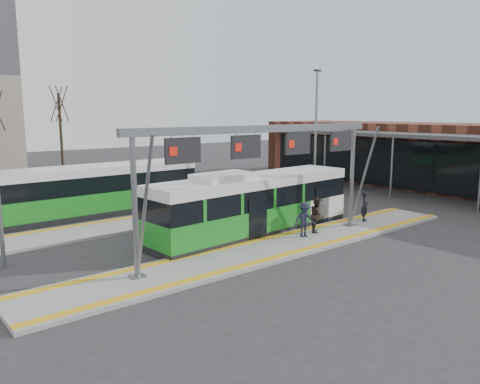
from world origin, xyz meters
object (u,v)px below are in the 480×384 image
at_px(gantry, 268,150).
at_px(passenger_b, 317,215).
at_px(passenger_a, 365,206).
at_px(hero_bus, 254,205).
at_px(passenger_c, 305,220).

distance_m(gantry, passenger_b, 4.83).
bearing_deg(passenger_a, hero_bus, 127.13).
bearing_deg(hero_bus, passenger_a, -23.54).
height_order(passenger_a, passenger_c, passenger_c).
distance_m(hero_bus, passenger_a, 6.37).
xyz_separation_m(hero_bus, passenger_a, (5.97, -2.17, -0.49)).
xyz_separation_m(gantry, hero_bus, (1.29, 2.36, -2.86)).
bearing_deg(passenger_b, passenger_c, 149.38).
bearing_deg(hero_bus, passenger_b, -47.21).
bearing_deg(passenger_c, hero_bus, 131.92).
relative_size(hero_bus, passenger_c, 7.10).
xyz_separation_m(gantry, passenger_c, (2.38, 0.01, -3.33)).
xyz_separation_m(passenger_a, passenger_c, (-4.88, -0.18, 0.01)).
distance_m(passenger_b, passenger_c, 1.15).
height_order(passenger_b, passenger_c, passenger_b).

